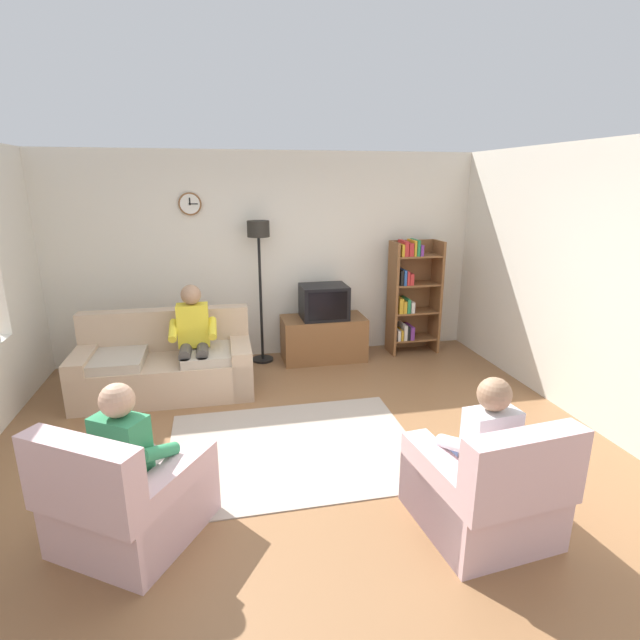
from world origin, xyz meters
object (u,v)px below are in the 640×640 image
(tv_stand, at_px, (323,338))
(floor_lamp, at_px, (259,253))
(bookshelf, at_px, (410,294))
(person_in_right_armchair, at_px, (480,444))
(person_in_left_armchair, at_px, (133,451))
(tv, at_px, (324,302))
(armchair_near_window, at_px, (129,500))
(person_on_couch, at_px, (193,335))
(couch, at_px, (166,366))
(armchair_near_bookshelf, at_px, (484,491))

(tv_stand, bearing_deg, floor_lamp, 173.05)
(bookshelf, xyz_separation_m, person_in_right_armchair, (-0.90, -3.46, -0.22))
(floor_lamp, distance_m, person_in_left_armchair, 3.41)
(tv, distance_m, armchair_near_window, 3.68)
(tv, bearing_deg, floor_lamp, 171.37)
(floor_lamp, bearing_deg, bookshelf, -0.81)
(tv, height_order, floor_lamp, floor_lamp)
(tv, distance_m, bookshelf, 1.25)
(tv_stand, distance_m, person_on_couch, 1.87)
(tv, bearing_deg, bookshelf, 4.34)
(couch, height_order, tv, tv)
(tv, relative_size, floor_lamp, 0.32)
(armchair_near_window, xyz_separation_m, person_in_right_armchair, (2.35, -0.32, 0.32))
(floor_lamp, bearing_deg, tv, -8.63)
(armchair_near_bookshelf, relative_size, person_in_left_armchair, 0.85)
(person_on_couch, relative_size, person_in_right_armchair, 1.11)
(floor_lamp, bearing_deg, armchair_near_window, -110.50)
(armchair_near_bookshelf, distance_m, person_on_couch, 3.37)
(couch, bearing_deg, tv, 18.59)
(couch, relative_size, armchair_near_window, 1.62)
(tv_stand, relative_size, bookshelf, 0.70)
(tv, relative_size, person_in_right_armchair, 0.54)
(bookshelf, relative_size, armchair_near_window, 1.34)
(couch, distance_m, floor_lamp, 1.81)
(tv, height_order, person_in_right_armchair, person_in_right_armchair)
(person_on_couch, bearing_deg, bookshelf, 16.76)
(couch, height_order, tv_stand, couch)
(armchair_near_bookshelf, xyz_separation_m, person_on_couch, (-2.00, 2.68, 0.41))
(armchair_near_bookshelf, bearing_deg, tv_stand, 95.83)
(tv_stand, bearing_deg, armchair_near_bookshelf, -84.17)
(floor_lamp, distance_m, armchair_near_bookshelf, 3.94)
(couch, xyz_separation_m, person_in_right_armchair, (2.32, -2.71, 0.29))
(tv_stand, height_order, armchair_near_window, armchair_near_window)
(couch, relative_size, tv, 3.18)
(person_in_right_armchair, bearing_deg, bookshelf, 75.48)
(armchair_near_window, height_order, armchair_near_bookshelf, same)
(bookshelf, distance_m, person_in_right_armchair, 3.58)
(person_on_couch, bearing_deg, floor_lamp, 47.32)
(floor_lamp, height_order, armchair_near_window, floor_lamp)
(person_in_right_armchair, bearing_deg, armchair_near_window, 172.21)
(bookshelf, height_order, person_in_left_armchair, bookshelf)
(couch, bearing_deg, bookshelf, 13.26)
(couch, relative_size, armchair_near_bookshelf, 1.99)
(couch, distance_m, tv_stand, 2.09)
(couch, xyz_separation_m, tv_stand, (1.97, 0.69, -0.02))
(tv, bearing_deg, couch, -161.41)
(armchair_near_bookshelf, height_order, person_in_left_armchair, person_in_left_armchair)
(couch, distance_m, person_in_right_armchair, 3.58)
(armchair_near_window, relative_size, person_on_couch, 0.95)
(person_in_left_armchair, relative_size, person_in_right_armchair, 1.00)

